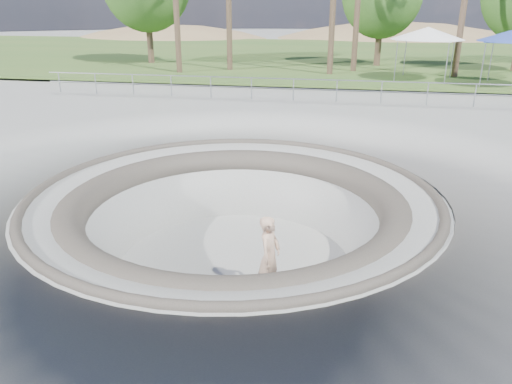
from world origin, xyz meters
TOP-DOWN VIEW (x-y plane):
  - ground at (0.00, 0.00)m, footprint 180.00×180.00m
  - skate_bowl at (0.00, 0.00)m, footprint 14.00×14.00m
  - grass_strip at (0.00, 34.00)m, footprint 180.00×36.00m
  - distant_hills at (3.78, 57.17)m, footprint 103.20×45.00m
  - safety_railing at (0.00, 12.00)m, footprint 25.00×0.06m
  - skateboard at (1.18, -1.53)m, footprint 0.76×0.23m
  - skater at (1.18, -1.53)m, footprint 0.60×0.79m
  - canopy_white at (6.66, 19.60)m, footprint 5.60×5.60m

SIDE VIEW (x-z plane):
  - distant_hills at x=3.78m, z-range -21.32..7.28m
  - skateboard at x=1.18m, z-range -1.88..-1.80m
  - skate_bowl at x=0.00m, z-range -3.88..0.22m
  - skater at x=1.18m, z-range -1.82..0.11m
  - ground at x=0.00m, z-range 0.00..0.00m
  - grass_strip at x=0.00m, z-range 0.16..0.28m
  - safety_railing at x=0.00m, z-range 0.18..1.20m
  - canopy_white at x=6.66m, z-range 1.38..4.30m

